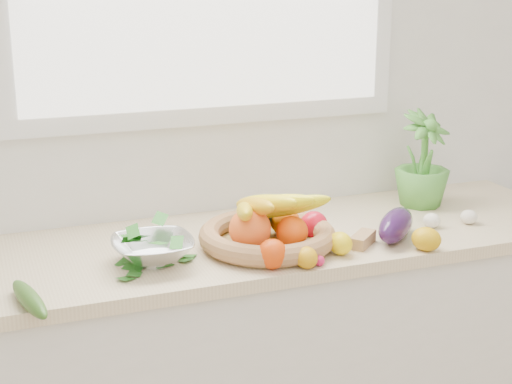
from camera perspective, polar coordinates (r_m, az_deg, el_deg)
name	(u,v)px	position (r m, az deg, el deg)	size (l,w,h in m)	color
back_wall	(206,77)	(2.54, -3.65, 8.32)	(4.50, 0.02, 2.70)	white
counter_cabinet	(239,378)	(2.57, -1.24, -13.40)	(2.20, 0.58, 0.86)	silver
countertop	(238,246)	(2.37, -1.30, -3.93)	(2.24, 0.62, 0.04)	beige
orange_loose	(272,254)	(2.14, 1.20, -4.53)	(0.08, 0.08, 0.08)	#E43E07
lemon_a	(306,257)	(2.15, 3.66, -4.77)	(0.06, 0.08, 0.06)	orange
lemon_b	(340,243)	(2.25, 6.16, -3.73)	(0.07, 0.08, 0.07)	yellow
lemon_c	(426,239)	(2.32, 12.28, -3.37)	(0.07, 0.09, 0.07)	#D39B0B
apple	(314,225)	(2.37, 4.23, -2.41)	(0.08, 0.08, 0.08)	red
ginger	(362,240)	(2.34, 7.75, -3.44)	(0.11, 0.05, 0.04)	tan
garlic_a	(469,217)	(2.59, 15.23, -1.76)	(0.05, 0.05, 0.05)	silver
garlic_b	(317,221)	(2.47, 4.46, -2.14)	(0.05, 0.05, 0.04)	silver
garlic_c	(432,220)	(2.53, 12.67, -2.04)	(0.05, 0.05, 0.05)	white
eggplant	(396,225)	(2.39, 10.13, -2.38)	(0.09, 0.23, 0.09)	#290F3A
cucumber	(29,299)	(1.99, -16.15, -7.48)	(0.05, 0.25, 0.05)	#2C5418
radish	(319,261)	(2.17, 4.64, -5.01)	(0.03, 0.03, 0.03)	#D31A52
potted_herb	(423,160)	(2.71, 12.03, 2.29)	(0.19, 0.19, 0.33)	#4D9B38
fruit_basket	(266,229)	(2.29, 0.76, -2.71)	(0.52, 0.52, 0.20)	tan
colander_with_spinach	(153,243)	(2.18, -7.53, -3.73)	(0.24, 0.24, 0.12)	silver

